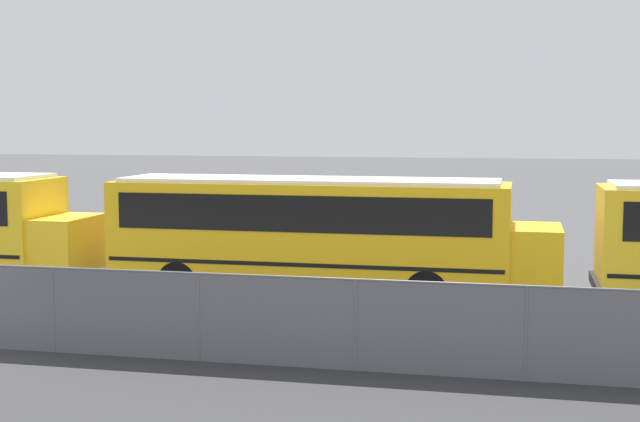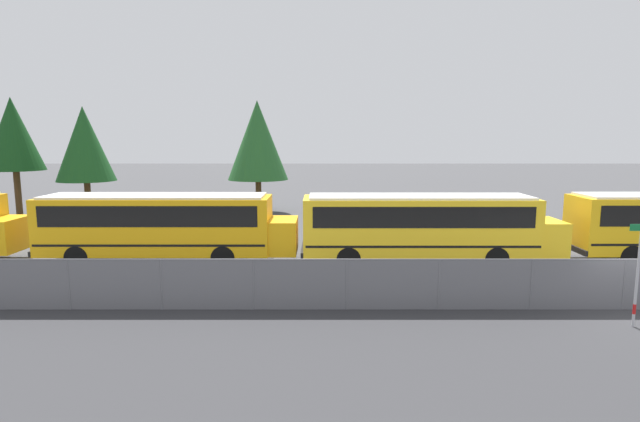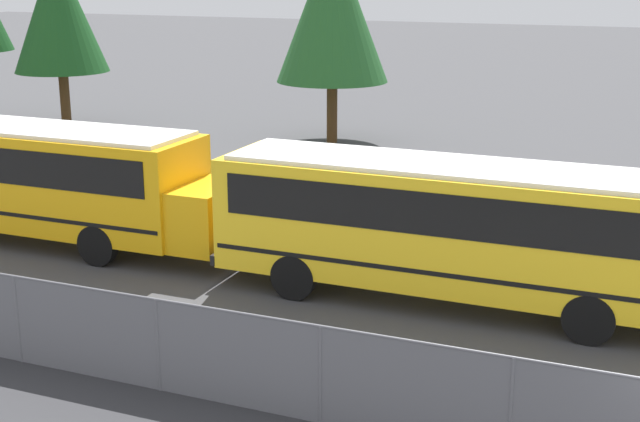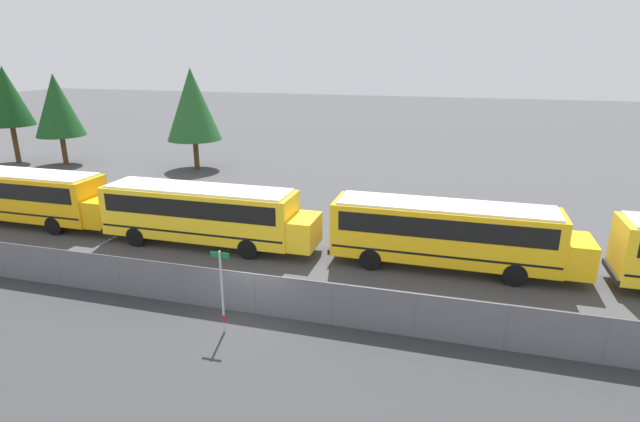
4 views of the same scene
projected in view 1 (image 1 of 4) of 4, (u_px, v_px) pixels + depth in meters
name	position (u px, v px, depth m)	size (l,w,h in m)	color
school_bus_4	(318.00, 227.00, 22.79)	(11.48, 2.49, 3.12)	yellow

